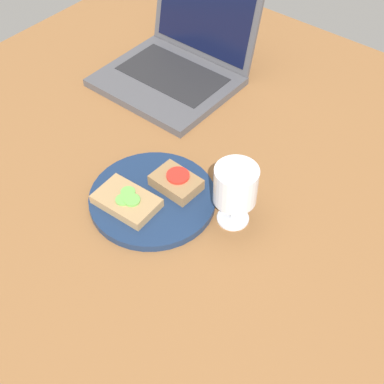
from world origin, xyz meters
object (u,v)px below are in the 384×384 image
Objects in this scene: sandwich_with_cucumber at (127,201)px; laptop at (176,64)px; wine_glass at (235,188)px; plate at (152,198)px; sandwich_with_tomato at (176,182)px.

laptop reaches higher than sandwich_with_cucumber.
laptop is (-20.63, 39.06, 1.24)cm from sandwich_with_cucumber.
wine_glass is 47.27cm from laptop.
wine_glass is (17.03, 10.91, 6.07)cm from sandwich_with_cucumber.
plate is 2.63× the size of sandwich_with_tomato.
wine_glass is (14.91, 6.21, 7.85)cm from plate.
sandwich_with_cucumber is 0.40× the size of laptop.
sandwich_with_cucumber is 21.12cm from wine_glass.
plate is 2.00× the size of sandwich_with_cucumber.
sandwich_with_tomato is at bearing 65.71° from sandwich_with_cucumber.
wine_glass is at bearing 22.60° from plate.
sandwich_with_tomato is at bearing -173.53° from wine_glass.
sandwich_with_tomato is (4.27, 9.47, 0.32)cm from sandwich_with_cucumber.
wine_glass is at bearing 6.47° from sandwich_with_tomato.
plate is at bearing -114.33° from sandwich_with_tomato.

